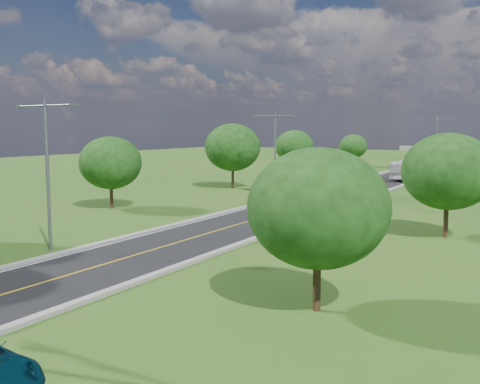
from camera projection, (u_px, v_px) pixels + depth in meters
The scene contains 18 objects.
ground at pixel (363, 187), 73.77m from camera, with size 260.00×260.00×0.00m, color #2A5818.
road at pixel (376, 183), 78.88m from camera, with size 8.00×150.00×0.06m, color black.
curb_left at pixel (348, 181), 81.03m from camera, with size 0.50×150.00×0.22m, color gray.
curb_right at pixel (405, 184), 76.71m from camera, with size 0.50×150.00×0.22m, color gray.
speed_limit_sign at pixel (344, 196), 52.16m from camera, with size 0.55×0.09×2.40m.
overpass at pixel (458, 150), 141.72m from camera, with size 30.00×3.00×3.20m.
streetlight_near_left at pixel (47, 162), 35.17m from camera, with size 5.90×0.25×10.00m.
streetlight_mid_left at pixel (275, 147), 63.32m from camera, with size 5.90×0.25×10.00m.
streetlight_far_right at pixel (436, 142), 85.37m from camera, with size 5.90×0.25×10.00m.
tree_lb at pixel (111, 163), 54.06m from camera, with size 6.30×6.30×7.33m.
tree_lc at pixel (233, 147), 72.20m from camera, with size 7.56×7.56×8.79m.
tree_ld at pixel (294, 146), 93.76m from camera, with size 6.72×6.72×7.82m.
tree_le at pixel (353, 146), 113.04m from camera, with size 5.88×5.88×6.84m.
tree_ra at pixel (318, 208), 23.45m from camera, with size 6.30×6.30×7.33m.
tree_rb at pixel (448, 171), 39.46m from camera, with size 6.72×6.72×7.82m.
tree_rc at pixel (474, 163), 58.81m from camera, with size 5.88×5.88×6.84m.
bus_outbound at pixel (409, 169), 84.40m from camera, with size 2.75×11.75×3.27m, color silver.
bus_inbound at pixel (313, 185), 64.09m from camera, with size 2.28×9.73×2.71m, color white.
Camera 1 is at (22.93, -11.69, 8.13)m, focal length 40.00 mm.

